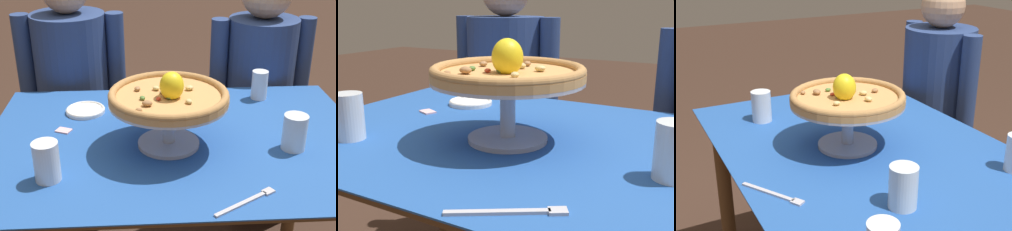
{
  "view_description": "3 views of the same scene",
  "coord_description": "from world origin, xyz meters",
  "views": [
    {
      "loc": [
        -0.11,
        -1.34,
        1.46
      ],
      "look_at": [
        -0.03,
        -0.02,
        0.84
      ],
      "focal_mm": 48.98,
      "sensor_mm": 36.0,
      "label": 1
    },
    {
      "loc": [
        0.45,
        -0.91,
        1.08
      ],
      "look_at": [
        -0.02,
        -0.07,
        0.82
      ],
      "focal_mm": 44.7,
      "sensor_mm": 36.0,
      "label": 2
    },
    {
      "loc": [
        1.19,
        -0.69,
        1.39
      ],
      "look_at": [
        -0.07,
        -0.04,
        0.84
      ],
      "focal_mm": 48.47,
      "sensor_mm": 36.0,
      "label": 3
    }
  ],
  "objects": [
    {
      "name": "dining_table",
      "position": [
        0.0,
        0.0,
        0.64
      ],
      "size": [
        1.27,
        0.88,
        0.74
      ],
      "color": "brown",
      "rests_on": "ground"
    },
    {
      "name": "pizza_stand",
      "position": [
        -0.03,
        -0.04,
        0.85
      ],
      "size": [
        0.37,
        0.37,
        0.16
      ],
      "color": "#B7B7C1",
      "rests_on": "dining_table"
    },
    {
      "name": "pizza",
      "position": [
        -0.03,
        -0.04,
        0.92
      ],
      "size": [
        0.37,
        0.37,
        0.1
      ],
      "color": "tan",
      "rests_on": "pizza_stand"
    },
    {
      "name": "water_glass_front_left",
      "position": [
        -0.39,
        -0.23,
        0.8
      ],
      "size": [
        0.07,
        0.07,
        0.12
      ],
      "color": "white",
      "rests_on": "dining_table"
    },
    {
      "name": "water_glass_side_right",
      "position": [
        0.36,
        -0.09,
        0.8
      ],
      "size": [
        0.08,
        0.08,
        0.12
      ],
      "color": "silver",
      "rests_on": "dining_table"
    },
    {
      "name": "side_plate",
      "position": [
        -0.33,
        0.23,
        0.75
      ],
      "size": [
        0.14,
        0.14,
        0.02
      ],
      "color": "white",
      "rests_on": "dining_table"
    },
    {
      "name": "dinner_fork",
      "position": [
        0.16,
        -0.36,
        0.75
      ],
      "size": [
        0.18,
        0.12,
        0.01
      ],
      "color": "#B7B7C1",
      "rests_on": "dining_table"
    },
    {
      "name": "sugar_packet",
      "position": [
        -0.39,
        0.07,
        0.75
      ],
      "size": [
        0.06,
        0.05,
        0.0
      ],
      "primitive_type": "cube",
      "rotation": [
        0.0,
        0.0,
        2.74
      ],
      "color": "beige",
      "rests_on": "dining_table"
    },
    {
      "name": "diner_left",
      "position": [
        -0.43,
        0.65,
        0.58
      ],
      "size": [
        0.48,
        0.33,
        1.22
      ],
      "color": "gray",
      "rests_on": "ground"
    }
  ]
}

